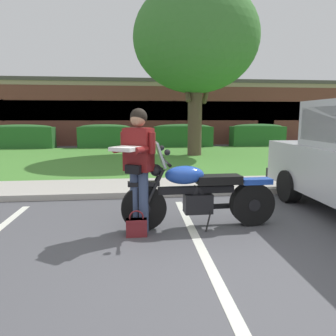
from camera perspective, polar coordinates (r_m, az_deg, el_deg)
The scene contains 14 objects.
ground_plane at distance 3.81m, azimuth 5.99°, elevation -15.55°, with size 140.00×140.00×0.00m, color #4C4C51.
curb_strip at distance 6.48m, azimuth 0.52°, elevation -4.55°, with size 60.00×0.20×0.12m, color #ADA89E.
concrete_walk at distance 7.31m, azimuth -0.30°, elevation -3.15°, with size 60.00×1.50×0.08m, color #ADA89E.
grass_lawn at distance 12.29m, azimuth -2.86°, elevation 1.77°, with size 60.00×8.64×0.06m, color #478433.
stall_stripe_1 at distance 4.00m, azimuth 6.05°, elevation -14.27°, with size 0.12×4.40×0.01m, color silver.
motorcycle at distance 4.63m, azimuth 6.59°, elevation -4.67°, with size 2.24×0.82×1.26m.
rider_person at distance 4.34m, azimuth -5.42°, elevation 1.38°, with size 0.61×0.67×1.70m.
handbag at distance 4.36m, azimuth -5.66°, elevation -10.27°, with size 0.28×0.13×0.36m.
shade_tree at distance 13.38m, azimuth 5.00°, elevation 21.91°, with size 4.88×4.88×6.67m.
hedge_left at distance 17.62m, azimuth -24.72°, elevation 5.19°, with size 3.14×0.90×1.24m.
hedge_center_left at distance 16.80m, azimuth -11.28°, elevation 5.69°, with size 2.65×0.90×1.24m.
hedge_center_right at distance 16.96m, azimuth 2.72°, elevation 5.88°, with size 3.07×0.90×1.24m.
hedge_right at distance 18.07m, azimuth 15.71°, elevation 5.75°, with size 2.89×0.90×1.24m.
brick_building at distance 23.23m, azimuth -0.42°, elevation 9.79°, with size 27.77×9.65×3.77m.
Camera 1 is at (-0.77, -3.38, 1.58)m, focal length 34.05 mm.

